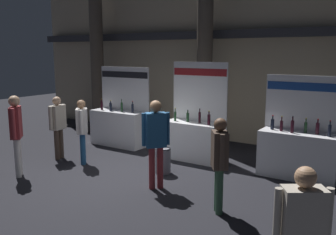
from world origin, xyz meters
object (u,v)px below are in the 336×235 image
Objects in this scene: visitor_0 at (82,126)px; visitor_4 at (219,157)px; visitor_5 at (16,129)px; visitor_6 at (58,122)px; trash_bin at (163,161)px; visitor_3 at (302,229)px; exhibitor_booth_2 at (298,151)px; visitor_8 at (156,136)px; exhibitor_booth_1 at (194,136)px; exhibitor_booth_0 at (119,125)px.

visitor_0 is 4.10m from visitor_4.
visitor_5 is 1.45m from visitor_6.
visitor_0 is 1.54m from visitor_5.
visitor_4 is 0.91× the size of visitor_5.
visitor_6 reaches higher than trash_bin.
visitor_5 is at bearing -116.58° from visitor_4.
trash_bin is at bearing 107.40° from visitor_3.
exhibitor_booth_2 is at bearing 70.60° from visitor_3.
exhibitor_booth_2 reaches higher than trash_bin.
visitor_6 is at bearing 127.60° from visitor_8.
trash_bin is 0.37× the size of visitor_0.
exhibitor_booth_2 is 3.77× the size of trash_bin.
exhibitor_booth_1 is 1.38× the size of visitor_8.
trash_bin is at bearing -98.67° from visitor_5.
visitor_4 is 4.92m from visitor_6.
visitor_5 is (-4.55, -0.70, 0.10)m from visitor_4.
visitor_3 is (3.75, -3.07, 0.68)m from trash_bin.
exhibitor_booth_2 is at bearing 0.48° from exhibitor_booth_1.
visitor_0 is (-2.11, -1.83, 0.34)m from exhibitor_booth_1.
visitor_5 reaches higher than visitor_4.
exhibitor_booth_0 is 2.02m from visitor_6.
visitor_0 is 0.96× the size of visitor_4.
visitor_6 is at bearing -100.42° from exhibitor_booth_0.
visitor_6 is at bearing -147.69° from exhibitor_booth_1.
exhibitor_booth_2 reaches higher than visitor_4.
exhibitor_booth_1 is at bearing 53.43° from visitor_8.
exhibitor_booth_0 is at bearing 179.16° from exhibitor_booth_2.
visitor_3 is at bearing 23.35° from visitor_0.
exhibitor_booth_1 is 3.24m from visitor_4.
visitor_8 is (-3.34, 2.21, 0.11)m from visitor_3.
visitor_4 is 4.61m from visitor_5.
visitor_0 is at bearing -158.60° from exhibitor_booth_2.
exhibitor_booth_0 is at bearing 151.32° from visitor_0.
trash_bin is 1.25m from visitor_8.
visitor_8 reaches higher than visitor_3.
visitor_5 is 3.18m from visitor_8.
visitor_6 is (-2.94, -1.86, 0.36)m from exhibitor_booth_1.
visitor_4 is at bearing -31.75° from trash_bin.
visitor_3 reaches higher than visitor_6.
visitor_4 is (1.93, -2.57, 0.38)m from exhibitor_booth_1.
visitor_3 is 4.00m from visitor_8.
visitor_3 is at bearing -79.62° from visitor_8.
visitor_3 is 6.44m from visitor_5.
exhibitor_booth_0 reaches higher than visitor_6.
exhibitor_booth_0 is 0.93× the size of exhibitor_booth_1.
trash_bin is 0.33× the size of visitor_5.
exhibitor_booth_2 is (2.61, 0.02, -0.01)m from exhibitor_booth_1.
exhibitor_booth_1 is 1.53× the size of visitor_6.
exhibitor_booth_0 is 1.27× the size of visitor_5.
exhibitor_booth_2 is at bearing 68.86° from visitor_0.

